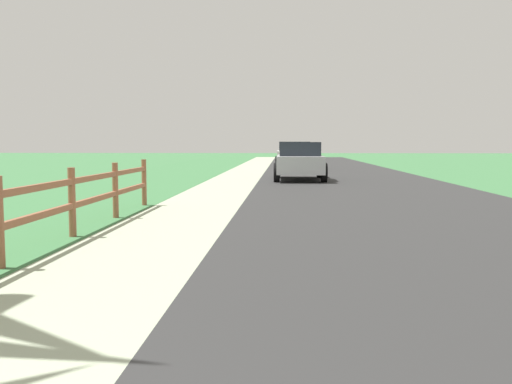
% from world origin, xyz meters
% --- Properties ---
extents(ground_plane, '(120.00, 120.00, 0.00)m').
position_xyz_m(ground_plane, '(0.00, 25.00, 0.00)').
color(ground_plane, '#3B7241').
extents(road_asphalt, '(7.00, 66.00, 0.01)m').
position_xyz_m(road_asphalt, '(3.50, 27.00, 0.00)').
color(road_asphalt, '#2C2C2C').
rests_on(road_asphalt, ground).
extents(curb_concrete, '(6.00, 66.00, 0.01)m').
position_xyz_m(curb_concrete, '(-3.00, 27.00, 0.00)').
color(curb_concrete, '#A3AE90').
rests_on(curb_concrete, ground).
extents(grass_verge, '(5.00, 66.00, 0.00)m').
position_xyz_m(grass_verge, '(-4.50, 27.00, 0.01)').
color(grass_verge, '#3B7241').
rests_on(grass_verge, ground).
extents(parked_suv_silver, '(1.98, 4.34, 1.49)m').
position_xyz_m(parked_suv_silver, '(1.59, 22.66, 0.75)').
color(parked_suv_silver, '#B7BABF').
rests_on(parked_suv_silver, ground).
extents(parked_car_white, '(2.20, 4.67, 1.54)m').
position_xyz_m(parked_car_white, '(1.53, 32.85, 0.77)').
color(parked_car_white, white).
rests_on(parked_car_white, ground).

